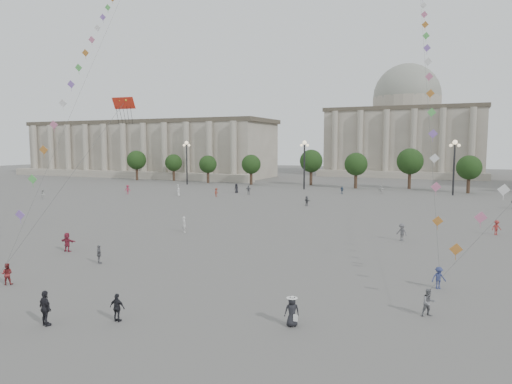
% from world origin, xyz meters
% --- Properties ---
extents(ground, '(360.00, 360.00, 0.00)m').
position_xyz_m(ground, '(0.00, 0.00, 0.00)').
color(ground, '#5A5855').
rests_on(ground, ground).
extents(hall_west, '(84.00, 26.22, 17.20)m').
position_xyz_m(hall_west, '(-75.00, 93.89, 8.43)').
color(hall_west, gray).
rests_on(hall_west, ground).
extents(hall_central, '(48.30, 34.30, 35.50)m').
position_xyz_m(hall_central, '(0.00, 129.22, 14.23)').
color(hall_central, gray).
rests_on(hall_central, ground).
extents(tree_row, '(137.12, 5.12, 8.00)m').
position_xyz_m(tree_row, '(0.00, 78.00, 5.39)').
color(tree_row, '#37261B').
rests_on(tree_row, ground).
extents(lamp_post_far_west, '(2.00, 0.90, 10.65)m').
position_xyz_m(lamp_post_far_west, '(-45.00, 70.00, 7.35)').
color(lamp_post_far_west, '#262628').
rests_on(lamp_post_far_west, ground).
extents(lamp_post_mid_west, '(2.00, 0.90, 10.65)m').
position_xyz_m(lamp_post_mid_west, '(-15.00, 70.00, 7.35)').
color(lamp_post_mid_west, '#262628').
rests_on(lamp_post_mid_west, ground).
extents(lamp_post_mid_east, '(2.00, 0.90, 10.65)m').
position_xyz_m(lamp_post_mid_east, '(15.00, 70.00, 7.35)').
color(lamp_post_mid_east, '#262628').
rests_on(lamp_post_mid_east, ground).
extents(person_crowd_0, '(0.94, 0.82, 1.52)m').
position_xyz_m(person_crowd_0, '(-5.24, 64.05, 0.76)').
color(person_crowd_0, navy).
rests_on(person_crowd_0, ground).
extents(person_crowd_1, '(1.01, 0.99, 1.64)m').
position_xyz_m(person_crowd_1, '(-52.82, 34.11, 0.82)').
color(person_crowd_1, beige).
rests_on(person_crowd_1, ground).
extents(person_crowd_2, '(1.24, 1.37, 1.84)m').
position_xyz_m(person_crowd_2, '(-43.79, 46.34, 0.92)').
color(person_crowd_2, '#A12B44').
rests_on(person_crowd_2, ground).
extents(person_crowd_4, '(1.53, 0.99, 1.58)m').
position_xyz_m(person_crowd_4, '(1.76, 68.00, 0.79)').
color(person_crowd_4, silver).
rests_on(person_crowd_4, ground).
extents(person_crowd_6, '(1.32, 1.09, 1.78)m').
position_xyz_m(person_crowd_6, '(10.54, 22.29, 0.89)').
color(person_crowd_6, '#5A595D').
rests_on(person_crowd_6, ground).
extents(person_crowd_8, '(1.20, 1.03, 1.61)m').
position_xyz_m(person_crowd_8, '(19.59, 29.48, 0.81)').
color(person_crowd_8, maroon).
rests_on(person_crowd_8, ground).
extents(person_crowd_10, '(0.70, 0.82, 1.91)m').
position_xyz_m(person_crowd_10, '(-35.30, 51.30, 0.96)').
color(person_crowd_10, '#B3B4AF').
rests_on(person_crowd_10, ground).
extents(person_crowd_12, '(1.49, 1.28, 1.62)m').
position_xyz_m(person_crowd_12, '(-6.26, 43.99, 0.81)').
color(person_crowd_12, '#5C5D61').
rests_on(person_crowd_12, ground).
extents(person_crowd_13, '(0.77, 0.75, 1.78)m').
position_xyz_m(person_crowd_13, '(-12.15, 17.26, 0.89)').
color(person_crowd_13, silver).
rests_on(person_crowd_13, ground).
extents(person_crowd_16, '(1.17, 0.93, 1.85)m').
position_xyz_m(person_crowd_16, '(-21.64, 55.19, 0.92)').
color(person_crowd_16, '#5C5D61').
rests_on(person_crowd_16, ground).
extents(person_crowd_17, '(0.63, 1.07, 1.63)m').
position_xyz_m(person_crowd_17, '(-25.73, 49.59, 0.82)').
color(person_crowd_17, maroon).
rests_on(person_crowd_17, ground).
extents(person_crowd_18, '(0.88, 0.88, 1.54)m').
position_xyz_m(person_crowd_18, '(-32.76, 47.54, 0.77)').
color(person_crowd_18, silver).
rests_on(person_crowd_18, ground).
extents(person_crowd_19, '(1.03, 0.78, 1.88)m').
position_xyz_m(person_crowd_19, '(-25.26, 57.23, 0.94)').
color(person_crowd_19, black).
rests_on(person_crowd_19, ground).
extents(tourist_1, '(1.23, 0.77, 1.94)m').
position_xyz_m(tourist_1, '(-4.63, -8.23, 0.97)').
color(tourist_1, black).
rests_on(tourist_1, ground).
extents(tourist_2, '(1.63, 0.56, 1.75)m').
position_xyz_m(tourist_2, '(-16.95, 5.15, 0.87)').
color(tourist_2, '#982940').
rests_on(tourist_2, ground).
extents(tourist_3, '(0.95, 0.87, 1.56)m').
position_xyz_m(tourist_3, '(-11.21, 2.97, 0.78)').
color(tourist_3, slate).
rests_on(tourist_3, ground).
extents(tourist_4, '(0.95, 0.46, 1.58)m').
position_xyz_m(tourist_4, '(-1.49, -6.21, 0.79)').
color(tourist_4, black).
rests_on(tourist_4, ground).
extents(kite_flyer_0, '(0.94, 0.90, 1.53)m').
position_xyz_m(kite_flyer_0, '(-13.06, -3.99, 0.76)').
color(kite_flyer_0, maroon).
rests_on(kite_flyer_0, ground).
extents(kite_flyer_1, '(1.13, 0.96, 1.52)m').
position_xyz_m(kite_flyer_1, '(14.53, 7.09, 0.76)').
color(kite_flyer_1, navy).
rests_on(kite_flyer_1, ground).
extents(kite_flyer_2, '(0.98, 0.92, 1.60)m').
position_xyz_m(kite_flyer_2, '(14.18, 1.51, 0.80)').
color(kite_flyer_2, slate).
rests_on(kite_flyer_2, ground).
extents(hat_person, '(0.97, 0.89, 1.69)m').
position_xyz_m(hat_person, '(7.53, -2.96, 0.87)').
color(hat_person, black).
rests_on(hat_person, ground).
extents(dragon_kite, '(3.75, 9.42, 22.31)m').
position_xyz_m(dragon_kite, '(-12.45, 7.92, 12.66)').
color(dragon_kite, red).
rests_on(dragon_kite, ground).
extents(kite_train_west, '(23.60, 46.73, 69.81)m').
position_xyz_m(kite_train_west, '(-25.47, 21.26, 26.02)').
color(kite_train_west, '#3F3F3F').
rests_on(kite_train_west, ground).
extents(kite_train_mid, '(8.19, 57.19, 76.32)m').
position_xyz_m(kite_train_mid, '(10.55, 37.58, 27.91)').
color(kite_train_mid, '#3F3F3F').
rests_on(kite_train_mid, ground).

